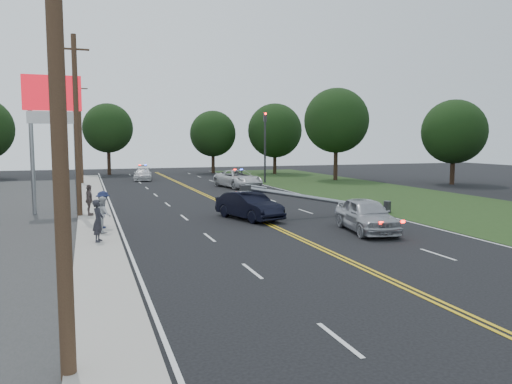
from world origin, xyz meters
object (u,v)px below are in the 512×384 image
object	(u,v)px
bystander_a	(98,221)
bystander_c	(103,210)
emergency_b	(143,174)
bystander_b	(103,215)
pylon_sign	(53,111)
fallen_streetlight	(328,200)
utility_pole_near	(58,95)
crashed_sedan	(249,206)
utility_pole_far	(80,132)
bystander_d	(89,200)
traffic_signal	(265,141)
utility_pole_mid	(77,126)
waiting_sedan	(366,215)
emergency_a	(238,179)

from	to	relation	value
bystander_a	bystander_c	bearing A→B (deg)	10.65
emergency_b	bystander_b	bearing A→B (deg)	-91.85
pylon_sign	fallen_streetlight	distance (m)	16.66
utility_pole_near	bystander_c	bearing A→B (deg)	85.83
pylon_sign	fallen_streetlight	xyz separation A→B (m)	(14.69, -6.00, -5.08)
fallen_streetlight	emergency_b	world-z (taller)	fallen_streetlight
fallen_streetlight	crashed_sedan	size ratio (longest dim) A/B	2.07
utility_pole_far	bystander_a	distance (m)	30.22
pylon_sign	fallen_streetlight	size ratio (longest dim) A/B	0.85
emergency_b	bystander_d	xyz separation A→B (m)	(-5.61, -25.15, 0.34)
traffic_signal	bystander_d	distance (m)	25.13
pylon_sign	traffic_signal	world-z (taller)	pylon_sign
utility_pole_mid	utility_pole_far	xyz separation A→B (m)	(0.00, 22.00, 0.00)
emergency_b	pylon_sign	bearing A→B (deg)	-100.48
traffic_signal	utility_pole_near	size ratio (longest dim) A/B	0.70
emergency_b	traffic_signal	bearing A→B (deg)	-23.80
traffic_signal	bystander_b	distance (m)	29.16
pylon_sign	emergency_b	world-z (taller)	pylon_sign
pylon_sign	utility_pole_near	size ratio (longest dim) A/B	0.80
bystander_d	bystander_a	bearing A→B (deg)	-176.46
pylon_sign	bystander_b	size ratio (longest dim) A/B	4.84
traffic_signal	utility_pole_mid	xyz separation A→B (m)	(-17.50, -18.00, 0.88)
utility_pole_near	waiting_sedan	bearing A→B (deg)	40.64
bystander_c	emergency_b	bearing A→B (deg)	-4.15
utility_pole_near	bystander_d	distance (m)	20.19
utility_pole_far	waiting_sedan	distance (m)	33.81
utility_pole_near	emergency_b	world-z (taller)	utility_pole_near
waiting_sedan	emergency_a	size ratio (longest dim) A/B	0.81
utility_pole_near	bystander_b	size ratio (longest dim) A/B	6.05
utility_pole_near	bystander_d	size ratio (longest dim) A/B	5.79
waiting_sedan	bystander_b	distance (m)	12.17
fallen_streetlight	utility_pole_near	xyz separation A→B (m)	(-13.39, -16.00, 4.17)
pylon_sign	utility_pole_near	bearing A→B (deg)	-86.62
fallen_streetlight	emergency_a	distance (m)	17.86
utility_pole_near	utility_pole_mid	bearing A→B (deg)	90.00
emergency_a	bystander_b	distance (m)	23.29
utility_pole_far	pylon_sign	bearing A→B (deg)	-93.72
bystander_c	crashed_sedan	bearing A→B (deg)	-77.20
crashed_sedan	bystander_d	world-z (taller)	bystander_d
waiting_sedan	bystander_d	xyz separation A→B (m)	(-12.33, 8.74, 0.19)
utility_pole_far	bystander_d	bearing A→B (deg)	-88.67
fallen_streetlight	waiting_sedan	world-z (taller)	fallen_streetlight
waiting_sedan	bystander_b	xyz separation A→B (m)	(-11.77, 3.10, 0.15)
utility_pole_mid	bystander_b	bearing A→B (deg)	-79.67
utility_pole_near	emergency_b	xyz separation A→B (m)	(6.12, 44.91, -4.44)
waiting_sedan	bystander_c	world-z (taller)	bystander_c
utility_pole_near	emergency_b	distance (m)	45.54
utility_pole_far	bystander_c	distance (m)	26.96
crashed_sedan	waiting_sedan	distance (m)	6.72
emergency_b	bystander_c	distance (m)	29.96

